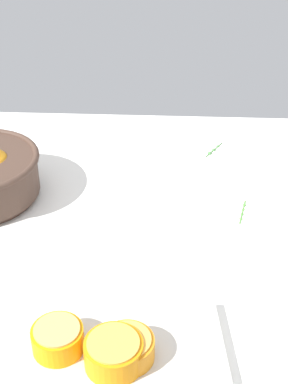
{
  "coord_description": "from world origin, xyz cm",
  "views": [
    {
      "loc": [
        4.83,
        -84.14,
        62.5
      ],
      "look_at": [
        0.46,
        1.3,
        5.04
      ],
      "focal_mm": 52.01,
      "sensor_mm": 36.0,
      "label": 1
    }
  ],
  "objects_px": {
    "orange_half_1": "(124,348)",
    "orange_half_0": "(58,339)",
    "cutting_board": "(112,368)",
    "orange_half_2": "(114,353)"
  },
  "relations": [
    {
      "from": "orange_half_0",
      "to": "orange_half_2",
      "type": "relative_size",
      "value": 0.91
    },
    {
      "from": "orange_half_1",
      "to": "orange_half_2",
      "type": "bearing_deg",
      "value": -136.16
    },
    {
      "from": "cutting_board",
      "to": "orange_half_2",
      "type": "bearing_deg",
      "value": -13.22
    },
    {
      "from": "cutting_board",
      "to": "orange_half_0",
      "type": "xyz_separation_m",
      "value": [
        -0.08,
        0.02,
        0.03
      ]
    },
    {
      "from": "orange_half_0",
      "to": "orange_half_2",
      "type": "bearing_deg",
      "value": -16.08
    },
    {
      "from": "orange_half_0",
      "to": "orange_half_1",
      "type": "xyz_separation_m",
      "value": [
        0.09,
        -0.01,
        -0.0
      ]
    },
    {
      "from": "orange_half_1",
      "to": "orange_half_0",
      "type": "bearing_deg",
      "value": 173.62
    },
    {
      "from": "orange_half_2",
      "to": "cutting_board",
      "type": "bearing_deg",
      "value": 166.78
    },
    {
      "from": "cutting_board",
      "to": "orange_half_2",
      "type": "distance_m",
      "value": 0.03
    },
    {
      "from": "cutting_board",
      "to": "orange_half_1",
      "type": "distance_m",
      "value": 0.03
    }
  ]
}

